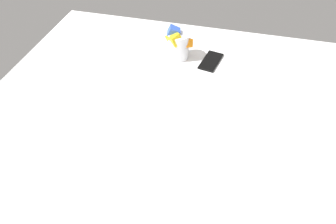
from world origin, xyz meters
The scene contains 4 objects.
bed_mattress centered at (0.00, 0.00, 9.00)cm, with size 180.00×140.00×18.00cm, color white.
snack_cup centered at (-61.78, -5.45, 24.04)cm, with size 9.83×12.00×14.26cm.
cell_phone centered at (-61.49, 8.95, 18.40)cm, with size 6.80×14.00×0.80cm, color black.
pillow centered at (-10.55, 48.00, 24.50)cm, with size 52.00×36.00×13.00cm, color white.
Camera 1 is at (48.12, 17.78, 95.08)cm, focal length 33.07 mm.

